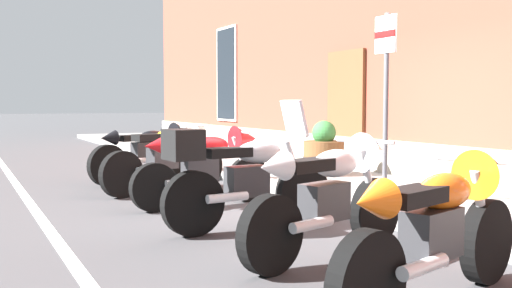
% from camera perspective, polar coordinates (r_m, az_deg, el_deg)
% --- Properties ---
extents(ground_plane, '(140.00, 140.00, 0.00)m').
position_cam_1_polar(ground_plane, '(7.50, 5.67, -6.16)').
color(ground_plane, '#38383A').
extents(sidewalk, '(33.12, 2.48, 0.13)m').
position_cam_1_polar(sidewalk, '(8.22, 12.98, -4.87)').
color(sidewalk, slate).
rests_on(sidewalk, ground_plane).
extents(lane_stripe, '(33.12, 0.12, 0.01)m').
position_cam_1_polar(lane_stripe, '(6.40, -19.48, -8.13)').
color(lane_stripe, silver).
rests_on(lane_stripe, ground_plane).
extents(motorcycle_black_sport, '(0.86, 2.13, 0.99)m').
position_cam_1_polar(motorcycle_black_sport, '(9.98, -10.17, -0.51)').
color(motorcycle_black_sport, black).
rests_on(motorcycle_black_sport, ground_plane).
extents(motorcycle_yellow_naked, '(0.88, 2.10, 1.01)m').
position_cam_1_polar(motorcycle_yellow_naked, '(8.75, -8.76, -1.45)').
color(motorcycle_yellow_naked, black).
rests_on(motorcycle_yellow_naked, ground_plane).
extents(motorcycle_red_sport, '(0.62, 1.98, 1.03)m').
position_cam_1_polar(motorcycle_red_sport, '(7.49, -4.64, -1.83)').
color(motorcycle_red_sport, black).
rests_on(motorcycle_red_sport, ground_plane).
extents(motorcycle_silver_touring, '(0.62, 2.01, 1.36)m').
position_cam_1_polar(motorcycle_silver_touring, '(6.06, -1.34, -3.18)').
color(motorcycle_silver_touring, black).
rests_on(motorcycle_silver_touring, ground_plane).
extents(motorcycle_white_sport, '(0.80, 1.97, 1.06)m').
position_cam_1_polar(motorcycle_white_sport, '(5.04, 7.67, -4.56)').
color(motorcycle_white_sport, black).
rests_on(motorcycle_white_sport, ground_plane).
extents(motorcycle_orange_sport, '(0.81, 2.05, 1.00)m').
position_cam_1_polar(motorcycle_orange_sport, '(4.03, 17.83, -7.30)').
color(motorcycle_orange_sport, black).
rests_on(motorcycle_orange_sport, ground_plane).
extents(parking_sign, '(0.36, 0.07, 2.25)m').
position_cam_1_polar(parking_sign, '(7.13, 12.60, 6.14)').
color(parking_sign, '#4C4C51').
rests_on(parking_sign, sidewalk).
extents(barrel_planter, '(0.70, 0.70, 0.90)m').
position_cam_1_polar(barrel_planter, '(9.73, 6.66, -0.89)').
color(barrel_planter, brown).
rests_on(barrel_planter, sidewalk).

